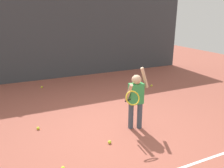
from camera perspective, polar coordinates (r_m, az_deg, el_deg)
ground_plane at (r=4.92m, az=-0.11°, el=-11.60°), size 20.00×20.00×0.00m
back_fence_windscreen at (r=8.67m, az=-12.91°, el=13.52°), size 10.54×0.08×3.68m
fence_post_1 at (r=8.55m, az=-24.57°, el=12.86°), size 0.09×0.09×3.83m
fence_post_2 at (r=9.22m, az=-2.27°, el=14.63°), size 0.09×0.09×3.83m
fence_post_3 at (r=10.97m, az=15.06°, el=14.55°), size 0.09×0.09×3.83m
tennis_player at (r=4.70m, az=6.10°, el=-3.38°), size 0.75×0.57×1.35m
tennis_ball_0 at (r=7.85m, az=-17.51°, el=-0.76°), size 0.07×0.07×0.07m
tennis_ball_1 at (r=5.16m, az=-18.39°, el=-10.69°), size 0.07×0.07×0.07m
tennis_ball_2 at (r=4.44m, az=-0.61°, el=-14.63°), size 0.07×0.07×0.07m
tennis_ball_3 at (r=3.90m, az=-12.46°, el=-20.29°), size 0.07×0.07×0.07m
tennis_ball_4 at (r=7.77m, az=10.09°, el=-0.39°), size 0.07×0.07×0.07m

